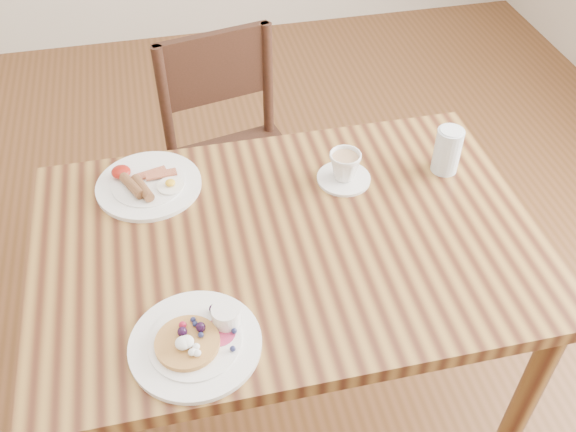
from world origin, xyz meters
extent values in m
plane|color=#583519|center=(0.00, 0.00, 0.00)|extent=(5.00, 5.00, 0.00)
cube|color=olive|center=(0.00, 0.00, 0.73)|extent=(1.20, 0.80, 0.04)
cylinder|color=olive|center=(0.54, -0.34, 0.35)|extent=(0.06, 0.06, 0.71)
cylinder|color=olive|center=(0.54, 0.34, 0.35)|extent=(0.06, 0.06, 0.71)
cylinder|color=olive|center=(-0.54, 0.34, 0.35)|extent=(0.06, 0.06, 0.71)
cube|color=#351913|center=(-0.03, 0.61, 0.45)|extent=(0.50, 0.50, 0.04)
cylinder|color=#351913|center=(-0.16, 0.39, 0.21)|extent=(0.04, 0.04, 0.43)
cylinder|color=#351913|center=(0.19, 0.47, 0.21)|extent=(0.04, 0.04, 0.43)
cylinder|color=#351913|center=(-0.24, 0.74, 0.21)|extent=(0.04, 0.04, 0.43)
cylinder|color=#351913|center=(0.11, 0.82, 0.21)|extent=(0.04, 0.04, 0.43)
cylinder|color=#351913|center=(0.11, 0.82, 0.67)|extent=(0.04, 0.04, 0.43)
cylinder|color=#351913|center=(-0.24, 0.74, 0.67)|extent=(0.04, 0.04, 0.43)
cube|color=#351913|center=(-0.06, 0.79, 0.76)|extent=(0.38, 0.11, 0.24)
cylinder|color=white|center=(-0.25, -0.26, 0.76)|extent=(0.27, 0.27, 0.01)
cylinder|color=white|center=(-0.25, -0.26, 0.76)|extent=(0.19, 0.19, 0.01)
cylinder|color=#B22D59|center=(-0.20, -0.25, 0.77)|extent=(0.07, 0.07, 0.00)
cylinder|color=#C68C47|center=(-0.27, -0.27, 0.77)|extent=(0.13, 0.13, 0.01)
ellipsoid|color=white|center=(-0.27, -0.27, 0.79)|extent=(0.03, 0.03, 0.02)
ellipsoid|color=white|center=(-0.26, -0.30, 0.79)|extent=(0.02, 0.02, 0.01)
cylinder|color=white|center=(-0.18, -0.23, 0.79)|extent=(0.06, 0.06, 0.04)
cylinder|color=#591E07|center=(-0.18, -0.23, 0.80)|extent=(0.05, 0.05, 0.00)
sphere|color=black|center=(-0.24, -0.25, 0.79)|extent=(0.02, 0.02, 0.02)
sphere|color=#1E234C|center=(-0.24, -0.23, 0.78)|extent=(0.01, 0.01, 0.01)
sphere|color=#1E234C|center=(-0.26, -0.21, 0.78)|extent=(0.01, 0.01, 0.01)
sphere|color=#B21938|center=(-0.27, -0.24, 0.79)|extent=(0.02, 0.02, 0.02)
sphere|color=black|center=(-0.28, -0.25, 0.79)|extent=(0.02, 0.02, 0.02)
sphere|color=#1E234C|center=(-0.28, -0.28, 0.78)|extent=(0.01, 0.01, 0.01)
sphere|color=black|center=(-0.26, -0.27, 0.79)|extent=(0.02, 0.02, 0.02)
sphere|color=#1E234C|center=(-0.24, -0.27, 0.78)|extent=(0.01, 0.01, 0.01)
sphere|color=#1E234C|center=(-0.18, -0.31, 0.77)|extent=(0.01, 0.01, 0.01)
sphere|color=#B21938|center=(-0.17, -0.27, 0.77)|extent=(0.01, 0.01, 0.01)
sphere|color=black|center=(-0.18, -0.23, 0.78)|extent=(0.02, 0.02, 0.02)
sphere|color=#1E234C|center=(-0.20, -0.20, 0.77)|extent=(0.01, 0.01, 0.01)
cylinder|color=white|center=(-0.31, 0.26, 0.76)|extent=(0.27, 0.27, 0.01)
cylinder|color=white|center=(-0.31, 0.26, 0.76)|extent=(0.19, 0.19, 0.01)
cylinder|color=brown|center=(-0.35, 0.24, 0.78)|extent=(0.06, 0.10, 0.03)
cylinder|color=brown|center=(-0.33, 0.22, 0.78)|extent=(0.06, 0.10, 0.03)
cube|color=maroon|center=(-0.30, 0.29, 0.77)|extent=(0.08, 0.04, 0.01)
cube|color=maroon|center=(-0.28, 0.27, 0.77)|extent=(0.08, 0.03, 0.01)
cylinder|color=white|center=(-0.26, 0.23, 0.77)|extent=(0.07, 0.07, 0.00)
ellipsoid|color=yellow|center=(-0.26, 0.23, 0.78)|extent=(0.03, 0.03, 0.01)
ellipsoid|color=#A5190F|center=(-0.38, 0.30, 0.78)|extent=(0.05, 0.05, 0.03)
cylinder|color=white|center=(0.19, 0.17, 0.75)|extent=(0.14, 0.14, 0.01)
imported|color=white|center=(0.19, 0.17, 0.80)|extent=(0.10, 0.10, 0.08)
cylinder|color=tan|center=(0.19, 0.17, 0.82)|extent=(0.07, 0.07, 0.00)
cylinder|color=silver|center=(0.46, 0.16, 0.81)|extent=(0.07, 0.07, 0.13)
camera|label=1|loc=(-0.23, -1.04, 1.84)|focal=40.00mm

